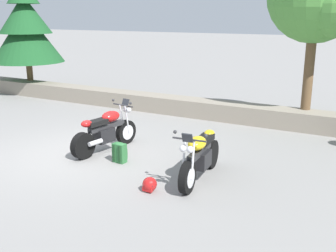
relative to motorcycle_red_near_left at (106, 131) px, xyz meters
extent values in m
plane|color=gray|center=(-0.49, -0.56, -0.49)|extent=(120.00, 120.00, 0.00)
cube|color=gray|center=(-0.49, 4.24, -0.21)|extent=(36.00, 0.80, 0.55)
cylinder|color=black|center=(0.11, 0.69, -0.18)|extent=(0.23, 0.63, 0.62)
cylinder|color=black|center=(-0.12, -0.74, -0.18)|extent=(0.27, 0.64, 0.62)
cylinder|color=silver|center=(0.11, 0.69, -0.18)|extent=(0.22, 0.40, 0.38)
cube|color=black|center=(-0.01, -0.07, -0.08)|extent=(0.39, 0.52, 0.34)
cube|color=#2D2D30|center=(0.00, 0.02, 0.12)|extent=(0.31, 1.11, 0.12)
ellipsoid|color=red|center=(0.02, 0.17, 0.34)|extent=(0.42, 0.57, 0.26)
cube|color=black|center=(-0.05, -0.30, 0.28)|extent=(0.34, 0.59, 0.12)
ellipsoid|color=red|center=(-0.10, -0.60, 0.32)|extent=(0.26, 0.31, 0.16)
cylinder|color=#2D2D30|center=(0.09, 0.61, 0.54)|extent=(0.66, 0.14, 0.04)
sphere|color=silver|center=(0.05, 0.76, 0.40)|extent=(0.13, 0.13, 0.13)
sphere|color=silver|center=(0.18, 0.73, 0.40)|extent=(0.13, 0.13, 0.13)
cube|color=#26282D|center=(0.11, 0.71, 0.60)|extent=(0.21, 0.13, 0.18)
cylinder|color=silver|center=(0.08, -0.52, -0.13)|extent=(0.17, 0.39, 0.11)
cylinder|color=silver|center=(0.01, 0.66, 0.18)|extent=(0.07, 0.17, 0.73)
cylinder|color=silver|center=(0.19, 0.63, 0.18)|extent=(0.07, 0.17, 0.73)
sphere|color=#2D2D30|center=(-0.21, 0.61, 0.64)|extent=(0.07, 0.07, 0.07)
sphere|color=#2D2D30|center=(0.38, 0.52, 0.64)|extent=(0.07, 0.07, 0.07)
cylinder|color=black|center=(2.82, -1.26, -0.18)|extent=(0.20, 0.63, 0.62)
cylinder|color=black|center=(2.69, 0.17, -0.18)|extent=(0.24, 0.63, 0.62)
cylinder|color=silver|center=(2.82, -1.26, -0.18)|extent=(0.19, 0.40, 0.38)
cube|color=black|center=(2.75, -0.50, -0.08)|extent=(0.36, 0.51, 0.34)
cube|color=#2D2D30|center=(2.76, -0.60, 0.12)|extent=(0.24, 1.11, 0.12)
ellipsoid|color=yellow|center=(2.78, -0.75, 0.34)|extent=(0.39, 0.55, 0.26)
cube|color=black|center=(2.73, -0.27, 0.28)|extent=(0.31, 0.58, 0.12)
ellipsoid|color=yellow|center=(2.70, 0.03, 0.32)|extent=(0.24, 0.30, 0.16)
cylinder|color=#2D2D30|center=(2.82, -1.18, 0.54)|extent=(0.66, 0.10, 0.04)
sphere|color=silver|center=(2.90, -1.32, 0.40)|extent=(0.13, 0.13, 0.13)
sphere|color=silver|center=(2.76, -1.33, 0.40)|extent=(0.13, 0.13, 0.13)
cube|color=#26282D|center=(2.83, -1.28, 0.60)|extent=(0.21, 0.11, 0.18)
cylinder|color=silver|center=(2.55, -0.08, -0.13)|extent=(0.14, 0.39, 0.11)
cylinder|color=silver|center=(2.91, -1.22, 0.18)|extent=(0.06, 0.17, 0.73)
cylinder|color=silver|center=(2.73, -1.23, 0.18)|extent=(0.06, 0.17, 0.73)
sphere|color=#2D2D30|center=(3.11, -1.12, 0.64)|extent=(0.07, 0.07, 0.07)
sphere|color=#2D2D30|center=(2.51, -1.17, 0.64)|extent=(0.07, 0.07, 0.07)
cube|color=#2D6B38|center=(0.76, -0.53, -0.27)|extent=(0.32, 0.21, 0.44)
cube|color=#2D6B38|center=(0.77, -0.41, -0.31)|extent=(0.24, 0.07, 0.24)
ellipsoid|color=#2D6B38|center=(0.76, -0.53, -0.06)|extent=(0.30, 0.20, 0.08)
cube|color=#193A1E|center=(0.67, -0.63, -0.25)|extent=(0.05, 0.03, 0.37)
cube|color=#193A1E|center=(0.83, -0.64, -0.25)|extent=(0.05, 0.03, 0.37)
sphere|color=#B21919|center=(2.17, -1.54, -0.35)|extent=(0.28, 0.28, 0.28)
ellipsoid|color=black|center=(2.17, -1.61, -0.34)|extent=(0.23, 0.06, 0.12)
cube|color=#B21919|center=(2.17, -1.61, -0.42)|extent=(0.20, 0.08, 0.08)
cylinder|color=brown|center=(-7.38, 4.51, 0.58)|extent=(0.25, 0.25, 1.02)
cone|color=#194C23|center=(-7.38, 4.51, 1.89)|extent=(2.95, 2.95, 2.12)
cone|color=#194C23|center=(-7.38, 4.51, 2.76)|extent=(2.12, 2.12, 1.53)
cylinder|color=brown|center=(3.87, 4.51, 1.18)|extent=(0.28, 0.28, 2.23)
sphere|color=#4C8E3D|center=(4.46, 4.12, 3.02)|extent=(1.72, 1.72, 1.72)
camera|label=1|loc=(5.85, -7.56, 2.77)|focal=43.06mm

